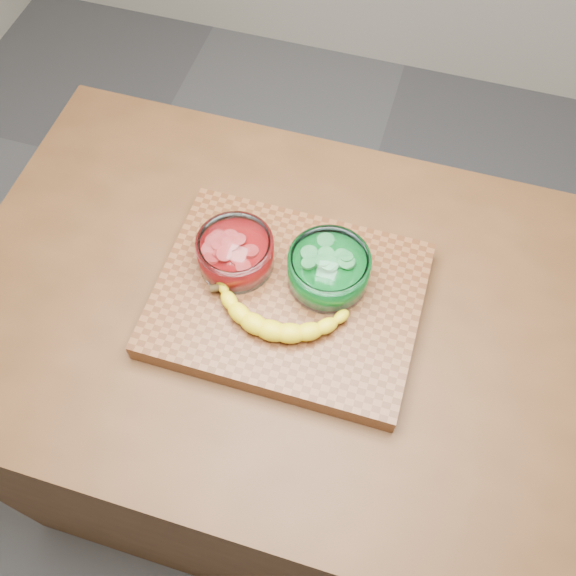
# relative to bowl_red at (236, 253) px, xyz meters

# --- Properties ---
(ground) EXTENTS (3.50, 3.50, 0.00)m
(ground) POSITION_rel_bowl_red_xyz_m (0.10, -0.04, -0.97)
(ground) COLOR #58585D
(ground) RESTS_ON ground
(counter) EXTENTS (1.20, 0.80, 0.90)m
(counter) POSITION_rel_bowl_red_xyz_m (0.10, -0.04, -0.52)
(counter) COLOR #523118
(counter) RESTS_ON ground
(cutting_board) EXTENTS (0.45, 0.35, 0.04)m
(cutting_board) POSITION_rel_bowl_red_xyz_m (0.10, -0.04, -0.05)
(cutting_board) COLOR brown
(cutting_board) RESTS_ON counter
(bowl_red) EXTENTS (0.13, 0.13, 0.06)m
(bowl_red) POSITION_rel_bowl_red_xyz_m (0.00, 0.00, 0.00)
(bowl_red) COLOR white
(bowl_red) RESTS_ON cutting_board
(bowl_green) EXTENTS (0.14, 0.14, 0.07)m
(bowl_green) POSITION_rel_bowl_red_xyz_m (0.16, 0.01, 0.00)
(bowl_green) COLOR white
(bowl_green) RESTS_ON cutting_board
(banana) EXTENTS (0.26, 0.12, 0.04)m
(banana) POSITION_rel_bowl_red_xyz_m (0.10, -0.09, -0.01)
(banana) COLOR yellow
(banana) RESTS_ON cutting_board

